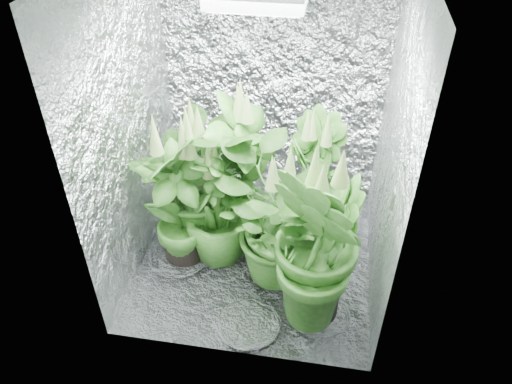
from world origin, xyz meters
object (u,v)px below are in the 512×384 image
object	(u,v)px
plant_e	(282,223)
plant_g	(320,246)
plant_b	(242,176)
plant_f	(179,200)
plant_a	(201,177)
plant_d	(217,210)
circulation_fan	(344,223)
plant_c	(312,180)

from	to	relation	value
plant_e	plant_g	xyz separation A→B (m)	(0.25, -0.28, 0.10)
plant_b	plant_f	size ratio (longest dim) A/B	1.07
plant_a	plant_d	bearing A→B (deg)	-54.12
plant_b	plant_g	world-z (taller)	plant_g
plant_f	plant_g	world-z (taller)	plant_g
plant_d	plant_e	xyz separation A→B (m)	(0.46, -0.14, 0.07)
plant_e	plant_g	world-z (taller)	plant_g
plant_e	circulation_fan	bearing A→B (deg)	48.40
plant_d	circulation_fan	world-z (taller)	plant_d
plant_e	circulation_fan	size ratio (longest dim) A/B	3.06
plant_a	plant_c	distance (m)	0.78
plant_c	plant_g	size ratio (longest dim) A/B	0.81
plant_c	plant_g	distance (m)	0.79
plant_d	plant_g	size ratio (longest dim) A/B	0.73
plant_c	plant_g	xyz separation A→B (m)	(0.10, -0.78, 0.11)
plant_a	plant_d	world-z (taller)	plant_a
plant_c	plant_f	distance (m)	0.95
plant_b	circulation_fan	xyz separation A→B (m)	(0.73, 0.11, -0.42)
plant_e	plant_f	distance (m)	0.70
plant_d	plant_f	size ratio (longest dim) A/B	0.81
plant_a	plant_b	size ratio (longest dim) A/B	0.94
circulation_fan	plant_f	bearing A→B (deg)	-164.12
plant_a	circulation_fan	distance (m)	1.10
plant_f	circulation_fan	distance (m)	1.24
plant_c	plant_e	xyz separation A→B (m)	(-0.15, -0.50, 0.01)
plant_d	plant_f	distance (m)	0.27
plant_f	circulation_fan	bearing A→B (deg)	19.83
plant_e	plant_b	bearing A→B (deg)	132.56
plant_a	circulation_fan	size ratio (longest dim) A/B	3.26
plant_c	circulation_fan	xyz separation A→B (m)	(0.26, -0.04, -0.33)
plant_a	plant_f	world-z (taller)	plant_f
plant_c	circulation_fan	size ratio (longest dim) A/B	2.93
plant_a	plant_g	distance (m)	1.07
plant_b	plant_e	size ratio (longest dim) A/B	1.14
plant_b	plant_d	xyz separation A→B (m)	(-0.13, -0.21, -0.15)
plant_d	circulation_fan	distance (m)	0.97
plant_e	circulation_fan	xyz separation A→B (m)	(0.41, 0.46, -0.34)
plant_e	plant_c	bearing A→B (deg)	73.45
plant_g	plant_b	bearing A→B (deg)	132.29
plant_a	plant_g	world-z (taller)	plant_g
plant_c	plant_f	world-z (taller)	plant_f
circulation_fan	plant_c	bearing A→B (deg)	168.00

